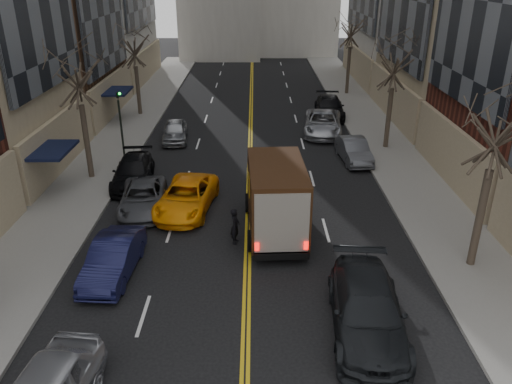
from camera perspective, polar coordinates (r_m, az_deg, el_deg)
sidewalk_left at (r=35.67m, az=-15.35°, el=5.97°), size 4.00×66.00×0.15m
sidewalk_right at (r=35.52m, az=14.11°, el=6.03°), size 4.00×66.00×0.15m
tree_lf_mid at (r=27.60m, az=-20.03°, el=14.17°), size 3.20×3.20×8.91m
tree_lf_far at (r=40.06m, az=-13.89°, el=16.84°), size 3.20×3.20×8.12m
tree_rt_near at (r=19.26m, az=26.38°, el=8.75°), size 3.20×3.20×8.71m
tree_rt_mid at (r=32.21m, az=15.71°, el=15.21°), size 3.20×3.20×8.32m
tree_rt_far at (r=46.68m, az=10.93°, el=18.96°), size 3.20×3.20×9.11m
traffic_signal at (r=29.85m, az=-15.24°, el=7.97°), size 0.29×0.26×4.70m
ups_truck at (r=21.69m, az=2.24°, el=-0.56°), size 2.73×6.22×3.35m
observer_sedan at (r=16.76m, az=12.59°, el=-13.02°), size 2.69×5.73×1.62m
taxi at (r=24.23m, az=-7.96°, el=-0.55°), size 3.01×5.36×1.41m
pedestrian at (r=21.18m, az=-2.40°, el=-3.91°), size 0.47×0.63×1.60m
parked_lf_b at (r=19.87m, az=-16.03°, el=-7.30°), size 1.73×4.37×1.42m
parked_lf_c at (r=24.67m, az=-12.78°, el=-0.65°), size 2.63×4.82×1.28m
parked_lf_d at (r=27.79m, az=-13.89°, el=2.28°), size 2.31×4.96×1.40m
parked_lf_e at (r=34.36m, az=-9.26°, el=6.90°), size 1.97×4.13×1.36m
parked_rt_a at (r=30.83m, az=11.12°, el=4.71°), size 1.79×4.27×1.37m
parked_rt_b at (r=35.74m, az=7.64°, el=7.83°), size 3.24×5.82×1.54m
parked_rt_c at (r=40.00m, az=8.39°, el=9.57°), size 2.46×5.41×1.54m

